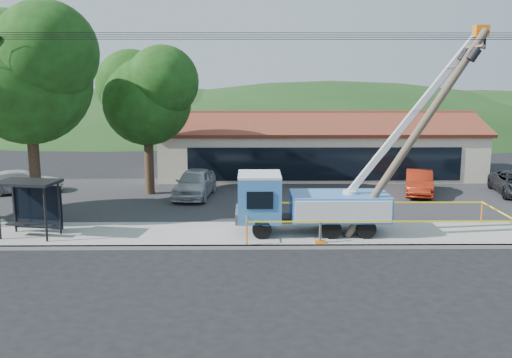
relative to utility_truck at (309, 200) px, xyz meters
The scene contains 17 objects.
ground 4.76m from the utility_truck, 113.28° to the right, with size 120.00×120.00×0.00m, color black.
curb 3.10m from the utility_truck, 131.39° to the right, with size 60.00×0.25×0.15m, color #9C9A92.
sidewalk 2.37m from the utility_truck, behind, with size 60.00×4.00×0.15m, color #9C9A92.
parking_lot 8.25m from the utility_truck, 102.60° to the left, with size 60.00×12.00×0.10m, color #28282B.
strip_mall 16.04m from the utility_truck, 81.99° to the left, with size 22.50×8.53×4.67m.
tree_west_near 15.46m from the utility_truck, 164.19° to the left, with size 7.56×6.72×10.80m.
tree_lot 13.30m from the utility_truck, 134.57° to the left, with size 6.30×5.60×8.94m.
hill_west 53.61m from the utility_truck, 108.23° to the left, with size 78.40×56.00×28.00m, color #163814.
hill_center 51.59m from the utility_truck, 80.81° to the left, with size 89.60×64.00×32.00m, color #163814.
hill_east 58.23m from the utility_truck, 60.98° to the left, with size 72.80×52.00×26.00m, color #163814.
utility_truck is the anchor object (origin of this frame).
leaning_pole 5.86m from the utility_truck, ahead, with size 5.86×1.88×9.11m.
bus_shelter 12.42m from the utility_truck, behind, with size 2.84×2.03×2.51m.
caution_tape 2.97m from the utility_truck, ahead, with size 11.47×3.65×1.06m.
car_silver 10.02m from the utility_truck, 126.98° to the left, with size 1.98×4.93×1.68m, color #B2B5B9.
car_red 11.48m from the utility_truck, 48.47° to the left, with size 1.53×4.40×1.45m, color maroon.
car_white 19.12m from the utility_truck, 150.89° to the left, with size 1.94×4.77×1.38m, color silver.
Camera 1 is at (-0.93, -21.03, 7.27)m, focal length 40.00 mm.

